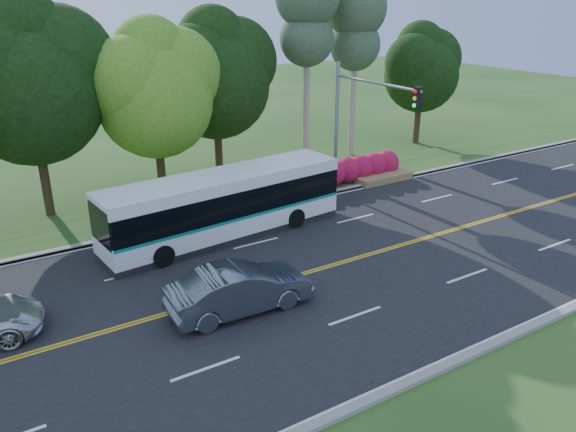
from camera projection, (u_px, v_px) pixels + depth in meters
ground at (310, 272)px, 22.08m from camera, size 120.00×120.00×0.00m
road at (310, 272)px, 22.07m from camera, size 60.00×14.00×0.02m
curb_north at (230, 214)px, 27.70m from camera, size 60.00×0.30×0.15m
curb_south at (446, 366)px, 16.40m from camera, size 60.00×0.30×0.15m
grass_verge at (214, 203)px, 29.17m from camera, size 60.00×4.00×0.10m
lane_markings at (308, 272)px, 22.02m from camera, size 57.60×13.82×0.00m
tree_row at (80, 72)px, 26.66m from camera, size 44.70×9.10×13.84m
bougainvillea_hedge at (336, 173)px, 31.76m from camera, size 9.50×2.25×1.50m
traffic_signal at (360, 113)px, 27.79m from camera, size 0.42×6.10×7.00m
transit_bus at (224, 206)px, 24.79m from camera, size 11.32×3.45×2.92m
sedan at (240, 289)px, 19.11m from camera, size 5.06×1.92×1.65m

